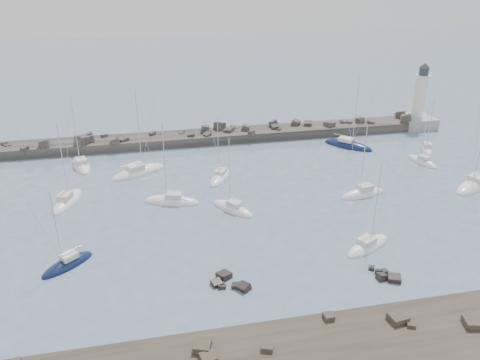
# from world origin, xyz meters

# --- Properties ---
(ground) EXTENTS (400.00, 400.00, 0.00)m
(ground) POSITION_xyz_m (0.00, 0.00, 0.00)
(ground) COLOR slate
(ground) RESTS_ON ground
(rock_cluster_near) EXTENTS (4.53, 4.50, 1.60)m
(rock_cluster_near) POSITION_xyz_m (-3.66, -8.95, 0.06)
(rock_cluster_near) COLOR black
(rock_cluster_near) RESTS_ON ground
(rock_cluster_far) EXTENTS (2.94, 3.88, 1.47)m
(rock_cluster_far) POSITION_xyz_m (14.22, -11.67, 0.08)
(rock_cluster_far) COLOR black
(rock_cluster_far) RESTS_ON ground
(breakwater) EXTENTS (115.00, 6.52, 5.19)m
(breakwater) POSITION_xyz_m (-7.60, 37.97, 0.30)
(breakwater) COLOR #302D2B
(breakwater) RESTS_ON ground
(lighthouse) EXTENTS (7.00, 7.00, 14.60)m
(lighthouse) POSITION_xyz_m (47.00, 38.00, 3.09)
(lighthouse) COLOR gray
(lighthouse) RESTS_ON ground
(sailboat_1) EXTENTS (5.00, 9.07, 13.68)m
(sailboat_1) POSITION_xyz_m (-23.13, 29.48, 0.14)
(sailboat_1) COLOR white
(sailboat_1) RESTS_ON ground
(sailboat_2) EXTENTS (6.50, 6.00, 10.88)m
(sailboat_2) POSITION_xyz_m (-21.77, -1.62, 0.14)
(sailboat_2) COLOR #0E193D
(sailboat_2) RESTS_ON ground
(sailboat_3) EXTENTS (5.10, 8.74, 13.32)m
(sailboat_3) POSITION_xyz_m (-23.83, 15.37, 0.15)
(sailboat_3) COLOR white
(sailboat_3) RESTS_ON ground
(sailboat_4) EXTENTS (10.19, 7.48, 15.55)m
(sailboat_4) POSITION_xyz_m (-13.27, 24.33, 0.14)
(sailboat_4) COLOR white
(sailboat_4) RESTS_ON ground
(sailboat_5) EXTENTS (6.32, 7.31, 11.84)m
(sailboat_5) POSITION_xyz_m (0.03, 8.10, 0.14)
(sailboat_5) COLOR white
(sailboat_5) RESTS_ON ground
(sailboat_6) EXTENTS (5.71, 7.68, 11.89)m
(sailboat_6) POSITION_xyz_m (0.08, 19.39, 0.13)
(sailboat_6) COLOR white
(sailboat_6) RESTS_ON ground
(sailboat_7) EXTENTS (7.91, 5.73, 12.18)m
(sailboat_7) POSITION_xyz_m (14.82, -5.18, 0.13)
(sailboat_7) COLOR white
(sailboat_7) RESTS_ON ground
(sailboat_8) EXTENTS (8.99, 9.30, 15.51)m
(sailboat_8) POSITION_xyz_m (27.26, 29.18, 0.14)
(sailboat_8) COLOR #0E193D
(sailboat_8) RESTS_ON ground
(sailboat_9) EXTENTS (8.08, 3.76, 12.50)m
(sailboat_9) POSITION_xyz_m (20.69, 8.69, 0.15)
(sailboat_9) COLOR white
(sailboat_9) RESTS_ON ground
(sailboat_10) EXTENTS (3.65, 7.09, 10.87)m
(sailboat_10) POSITION_xyz_m (36.93, 18.69, 0.14)
(sailboat_10) COLOR white
(sailboat_10) RESTS_ON ground
(sailboat_11) EXTENTS (10.45, 7.67, 16.03)m
(sailboat_11) POSITION_xyz_m (39.65, 7.90, 0.15)
(sailboat_11) COLOR white
(sailboat_11) RESTS_ON ground
(sailboat_12) EXTENTS (4.58, 6.91, 10.79)m
(sailboat_12) POSITION_xyz_m (41.21, 24.20, 0.15)
(sailboat_12) COLOR white
(sailboat_12) RESTS_ON ground
(sailboat_13) EXTENTS (8.81, 5.13, 13.34)m
(sailboat_13) POSITION_xyz_m (-8.45, 12.23, 0.14)
(sailboat_13) COLOR white
(sailboat_13) RESTS_ON ground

